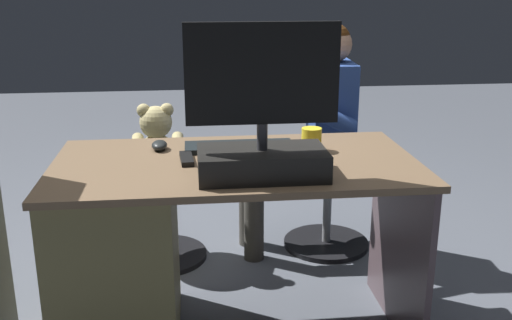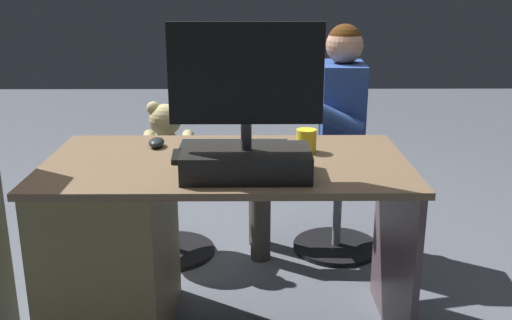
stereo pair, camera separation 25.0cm
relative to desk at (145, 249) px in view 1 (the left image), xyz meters
name	(u,v)px [view 1 (the left image)]	position (x,y,z in m)	size (l,w,h in m)	color
ground_plane	(231,284)	(-0.34, -0.39, -0.38)	(10.00, 10.00, 0.00)	#565B65
desk	(145,249)	(0.00, 0.00, 0.00)	(1.32, 0.71, 0.72)	brown
monitor	(262,135)	(-0.42, 0.18, 0.48)	(0.50, 0.23, 0.51)	black
keyboard	(239,147)	(-0.37, -0.15, 0.34)	(0.42, 0.14, 0.02)	black
computer_mouse	(159,145)	(-0.06, -0.18, 0.35)	(0.06, 0.10, 0.04)	#212525
cup	(311,139)	(-0.64, -0.11, 0.38)	(0.08, 0.08, 0.09)	yellow
tv_remote	(187,159)	(-0.17, -0.02, 0.34)	(0.04, 0.15, 0.02)	black
office_chair_teddy	(160,209)	(-0.02, -0.70, -0.12)	(0.44, 0.44, 0.44)	black
teddy_bear	(157,144)	(-0.02, -0.71, 0.21)	(0.25, 0.25, 0.36)	tan
visitor_chair	(328,199)	(-0.87, -0.75, -0.12)	(0.44, 0.44, 0.44)	black
person	(313,124)	(-0.78, -0.74, 0.28)	(0.56, 0.49, 1.15)	#2C4992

